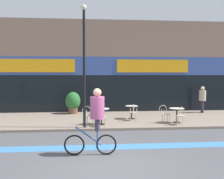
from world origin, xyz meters
TOP-DOWN VIEW (x-y plane):
  - ground_plane at (0.00, 0.00)m, footprint 120.00×120.00m
  - sidewalk_slab at (0.00, 7.25)m, footprint 40.00×5.50m
  - storefront_facade at (0.00, 11.97)m, footprint 40.00×4.06m
  - bike_lane_stripe at (0.00, 1.87)m, footprint 36.00×0.70m
  - bistro_table_0 at (0.11, 5.50)m, footprint 0.77×0.77m
  - bistro_table_1 at (1.84, 6.98)m, footprint 0.69×0.69m
  - bistro_table_2 at (3.90, 5.59)m, footprint 0.75×0.75m
  - cafe_chair_0_near at (0.11, 4.87)m, footprint 0.41×0.58m
  - cafe_chair_0_side at (-0.52, 5.50)m, footprint 0.58×0.42m
  - cafe_chair_1_near at (1.83, 6.35)m, footprint 0.44×0.59m
  - cafe_chair_2_near at (3.89, 4.97)m, footprint 0.43×0.59m
  - cafe_chair_2_side at (3.27, 5.59)m, footprint 0.59×0.44m
  - planter_pot at (-1.47, 9.29)m, footprint 0.93×0.93m
  - lamp_post at (-0.70, 4.85)m, footprint 0.26×0.26m
  - cyclist_0 at (-0.29, 1.01)m, footprint 1.65×0.50m
  - pedestrian_near_end at (6.74, 8.95)m, footprint 0.49×0.49m

SIDE VIEW (x-z plane):
  - ground_plane at x=0.00m, z-range 0.00..0.00m
  - bike_lane_stripe at x=0.00m, z-range 0.00..0.01m
  - sidewalk_slab at x=0.00m, z-range 0.00..0.12m
  - bistro_table_1 at x=1.84m, z-range 0.27..0.99m
  - cafe_chair_0_near at x=0.11m, z-range 0.19..1.09m
  - cafe_chair_0_side at x=-0.52m, z-range 0.19..1.09m
  - cafe_chair_1_near at x=1.83m, z-range 0.19..1.09m
  - cafe_chair_2_near at x=3.89m, z-range 0.19..1.09m
  - cafe_chair_2_side at x=3.27m, z-range 0.19..1.09m
  - bistro_table_2 at x=3.90m, z-range 0.28..1.02m
  - bistro_table_0 at x=0.11m, z-range 0.29..1.07m
  - planter_pot at x=-1.47m, z-range 0.16..1.52m
  - pedestrian_near_end at x=6.74m, z-range 0.28..1.96m
  - cyclist_0 at x=-0.29m, z-range 0.19..2.29m
  - storefront_facade at x=0.00m, z-range -0.02..6.10m
  - lamp_post at x=-0.70m, z-range 0.53..6.07m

